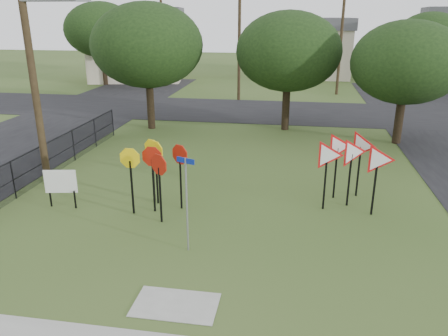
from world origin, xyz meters
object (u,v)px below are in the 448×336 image
Objects in this scene: info_board at (61,183)px; street_name_sign at (187,199)px; yield_sign_cluster at (351,155)px; stop_sign_cluster at (155,162)px.

street_name_sign is at bearing -23.25° from info_board.
info_board is at bearing -169.11° from yield_sign_cluster.
yield_sign_cluster is (6.63, 1.56, 0.11)m from stop_sign_cluster.
street_name_sign is 2.01× the size of info_board.
yield_sign_cluster is (4.88, 4.13, 0.24)m from street_name_sign.
street_name_sign is at bearing -139.78° from yield_sign_cluster.
info_board is (-3.38, -0.36, -0.83)m from stop_sign_cluster.
stop_sign_cluster is (-1.74, 2.57, 0.13)m from street_name_sign.
stop_sign_cluster is 1.69× the size of info_board.
yield_sign_cluster reaches higher than stop_sign_cluster.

